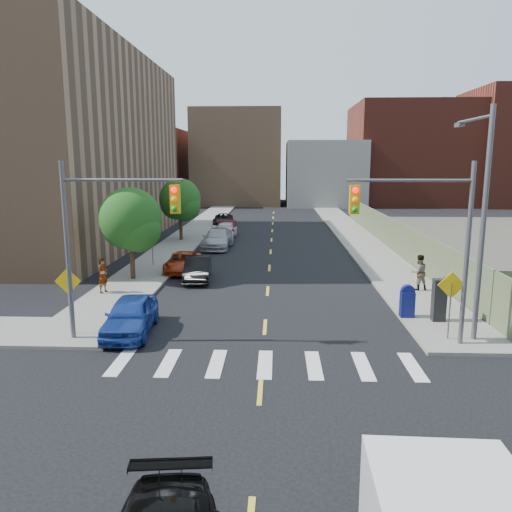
# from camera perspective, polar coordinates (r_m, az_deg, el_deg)

# --- Properties ---
(ground) EXTENTS (160.00, 160.00, 0.00)m
(ground) POSITION_cam_1_polar(r_m,az_deg,el_deg) (14.23, 0.20, -18.61)
(ground) COLOR black
(ground) RESTS_ON ground
(sidewalk_nw) EXTENTS (3.50, 73.00, 0.15)m
(sidewalk_nw) POSITION_cam_1_polar(r_m,az_deg,el_deg) (54.94, -6.22, 3.52)
(sidewalk_nw) COLOR gray
(sidewalk_nw) RESTS_ON ground
(sidewalk_ne) EXTENTS (3.50, 73.00, 0.15)m
(sidewalk_ne) POSITION_cam_1_polar(r_m,az_deg,el_deg) (54.81, 10.04, 3.40)
(sidewalk_ne) COLOR gray
(sidewalk_ne) RESTS_ON ground
(fence_north) EXTENTS (0.12, 44.00, 2.50)m
(fence_north) POSITION_cam_1_polar(r_m,az_deg,el_deg) (41.80, 15.02, 2.55)
(fence_north) COLOR #5E6849
(fence_north) RESTS_ON ground
(building_nw) EXTENTS (22.00, 30.00, 16.00)m
(building_nw) POSITION_cam_1_polar(r_m,az_deg,el_deg) (47.98, -26.02, 10.95)
(building_nw) COLOR #8C6B4C
(building_nw) RESTS_ON ground
(bg_bldg_west) EXTENTS (14.00, 18.00, 12.00)m
(bg_bldg_west) POSITION_cam_1_polar(r_m,az_deg,el_deg) (85.40, -13.04, 9.87)
(bg_bldg_west) COLOR #592319
(bg_bldg_west) RESTS_ON ground
(bg_bldg_midwest) EXTENTS (14.00, 16.00, 15.00)m
(bg_bldg_midwest) POSITION_cam_1_polar(r_m,az_deg,el_deg) (84.63, -2.01, 11.15)
(bg_bldg_midwest) COLOR #8C6B4C
(bg_bldg_midwest) RESTS_ON ground
(bg_bldg_center) EXTENTS (12.00, 16.00, 10.00)m
(bg_bldg_center) POSITION_cam_1_polar(r_m,az_deg,el_deg) (82.75, 7.74, 9.33)
(bg_bldg_center) COLOR gray
(bg_bldg_center) RESTS_ON ground
(bg_bldg_east) EXTENTS (18.00, 18.00, 16.00)m
(bg_bldg_east) POSITION_cam_1_polar(r_m,az_deg,el_deg) (87.09, 17.05, 11.01)
(bg_bldg_east) COLOR #592319
(bg_bldg_east) RESTS_ON ground
(signal_nw) EXTENTS (4.59, 0.30, 7.00)m
(signal_nw) POSITION_cam_1_polar(r_m,az_deg,el_deg) (19.64, -16.83, 3.15)
(signal_nw) COLOR #59595E
(signal_nw) RESTS_ON ground
(signal_ne) EXTENTS (4.59, 0.30, 7.00)m
(signal_ne) POSITION_cam_1_polar(r_m,az_deg,el_deg) (19.35, 18.96, 2.91)
(signal_ne) COLOR #59595E
(signal_ne) RESTS_ON ground
(streetlight_ne) EXTENTS (0.25, 3.70, 9.00)m
(streetlight_ne) POSITION_cam_1_polar(r_m,az_deg,el_deg) (20.85, 24.25, 4.99)
(streetlight_ne) COLOR #59595E
(streetlight_ne) RESTS_ON ground
(warn_sign_nw) EXTENTS (1.06, 0.06, 2.83)m
(warn_sign_nw) POSITION_cam_1_polar(r_m,az_deg,el_deg) (21.21, -20.66, -3.52)
(warn_sign_nw) COLOR #59595E
(warn_sign_nw) RESTS_ON ground
(warn_sign_ne) EXTENTS (1.06, 0.06, 2.83)m
(warn_sign_ne) POSITION_cam_1_polar(r_m,az_deg,el_deg) (20.66, 21.39, -3.94)
(warn_sign_ne) COLOR #59595E
(warn_sign_ne) RESTS_ON ground
(warn_sign_midwest) EXTENTS (1.06, 0.06, 2.83)m
(warn_sign_midwest) POSITION_cam_1_polar(r_m,az_deg,el_deg) (33.79, -11.79, 2.08)
(warn_sign_midwest) COLOR #59595E
(warn_sign_midwest) RESTS_ON ground
(tree_west_near) EXTENTS (3.66, 3.64, 5.52)m
(tree_west_near) POSITION_cam_1_polar(r_m,az_deg,el_deg) (29.87, -14.12, 3.73)
(tree_west_near) COLOR #332114
(tree_west_near) RESTS_ON ground
(tree_west_far) EXTENTS (3.66, 3.64, 5.52)m
(tree_west_far) POSITION_cam_1_polar(r_m,az_deg,el_deg) (44.39, -8.65, 6.15)
(tree_west_far) COLOR #332114
(tree_west_far) RESTS_ON ground
(parked_car_blue) EXTENTS (2.08, 4.57, 1.52)m
(parked_car_blue) POSITION_cam_1_polar(r_m,az_deg,el_deg) (21.22, -14.15, -6.60)
(parked_car_blue) COLOR #1B3D99
(parked_car_blue) RESTS_ON ground
(parked_car_black) EXTENTS (1.86, 4.36, 1.40)m
(parked_car_black) POSITION_cam_1_polar(r_m,az_deg,el_deg) (29.80, -6.67, -1.45)
(parked_car_black) COLOR black
(parked_car_black) RESTS_ON ground
(parked_car_red) EXTENTS (2.18, 4.50, 1.24)m
(parked_car_red) POSITION_cam_1_polar(r_m,az_deg,el_deg) (32.23, -8.32, -0.71)
(parked_car_red) COLOR #A63010
(parked_car_red) RESTS_ON ground
(parked_car_silver) EXTENTS (2.47, 5.56, 1.59)m
(parked_car_silver) POSITION_cam_1_polar(r_m,az_deg,el_deg) (40.60, -4.40, 2.00)
(parked_car_silver) COLOR #9A9DA1
(parked_car_silver) RESTS_ON ground
(parked_car_white) EXTENTS (1.95, 4.62, 1.56)m
(parked_car_white) POSITION_cam_1_polar(r_m,az_deg,el_deg) (45.68, -3.48, 2.98)
(parked_car_white) COLOR silver
(parked_car_white) RESTS_ON ground
(parked_car_maroon) EXTENTS (1.66, 4.64, 1.52)m
(parked_car_maroon) POSITION_cam_1_polar(r_m,az_deg,el_deg) (46.59, -3.37, 3.11)
(parked_car_maroon) COLOR #440D0F
(parked_car_maroon) RESTS_ON ground
(parked_car_grey) EXTENTS (2.26, 4.58, 1.25)m
(parked_car_grey) POSITION_cam_1_polar(r_m,az_deg,el_deg) (55.56, -3.78, 4.21)
(parked_car_grey) COLOR black
(parked_car_grey) RESTS_ON ground
(mailbox) EXTENTS (0.60, 0.46, 1.47)m
(mailbox) POSITION_cam_1_polar(r_m,az_deg,el_deg) (23.23, 16.91, -4.97)
(mailbox) COLOR navy
(mailbox) RESTS_ON sidewalk_ne
(payphone) EXTENTS (0.55, 0.45, 1.85)m
(payphone) POSITION_cam_1_polar(r_m,az_deg,el_deg) (23.03, 20.19, -4.75)
(payphone) COLOR black
(payphone) RESTS_ON sidewalk_ne
(pedestrian_west) EXTENTS (0.65, 0.79, 1.86)m
(pedestrian_west) POSITION_cam_1_polar(r_m,az_deg,el_deg) (27.43, -17.09, -2.12)
(pedestrian_west) COLOR gray
(pedestrian_west) RESTS_ON sidewalk_nw
(pedestrian_east) EXTENTS (1.07, 0.91, 1.92)m
(pedestrian_east) POSITION_cam_1_polar(r_m,az_deg,el_deg) (28.16, 18.12, -1.79)
(pedestrian_east) COLOR gray
(pedestrian_east) RESTS_ON sidewalk_ne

